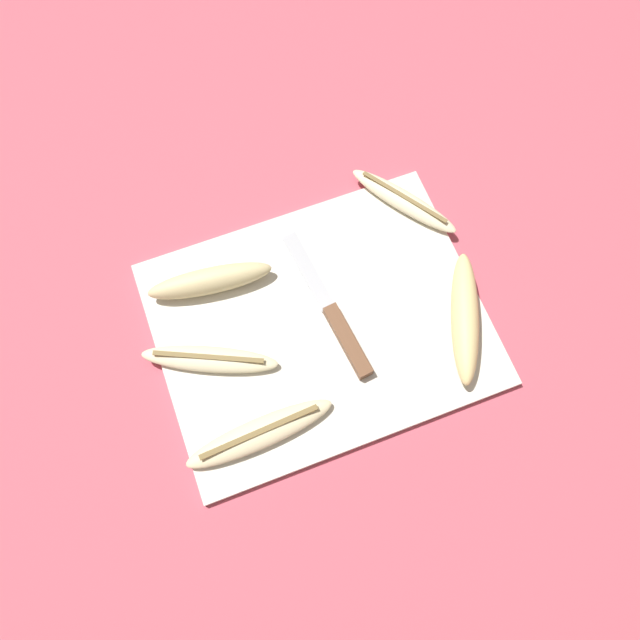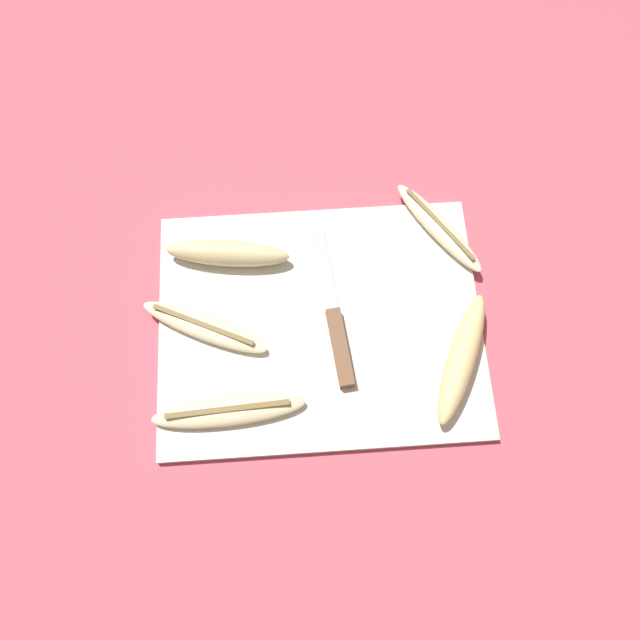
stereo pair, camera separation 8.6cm
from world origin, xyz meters
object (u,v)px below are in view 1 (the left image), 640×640
knife (340,328)px  banana_golden_short (465,317)px  banana_cream_curved (260,433)px  banana_pale_long (210,360)px  banana_ripe_center (210,281)px  banana_bright_far (404,201)px

knife → banana_golden_short: (0.16, -0.05, 0.01)m
knife → banana_cream_curved: banana_cream_curved is taller
banana_golden_short → banana_pale_long: bearing=168.6°
knife → banana_ripe_center: banana_ripe_center is taller
banana_cream_curved → banana_golden_short: 0.32m
banana_cream_curved → banana_golden_short: size_ratio=1.07×
knife → banana_bright_far: 0.22m
knife → banana_ripe_center: 0.19m
banana_bright_far → banana_pale_long: bearing=-158.8°
banana_ripe_center → banana_cream_curved: banana_ripe_center is taller
knife → banana_bright_far: bearing=37.3°
banana_pale_long → banana_ripe_center: bearing=71.7°
banana_cream_curved → banana_pale_long: size_ratio=1.11×
banana_ripe_center → banana_pale_long: 0.11m
banana_ripe_center → banana_bright_far: (0.31, 0.03, -0.01)m
banana_ripe_center → banana_bright_far: banana_ripe_center is taller
banana_cream_curved → banana_golden_short: (0.31, 0.05, 0.01)m
knife → banana_bright_far: (0.16, 0.15, 0.00)m
banana_golden_short → banana_bright_far: 0.20m
banana_golden_short → banana_bright_far: banana_golden_short is taller
banana_cream_curved → banana_pale_long: (-0.03, 0.12, -0.00)m
banana_golden_short → banana_ripe_center: bearing=150.4°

